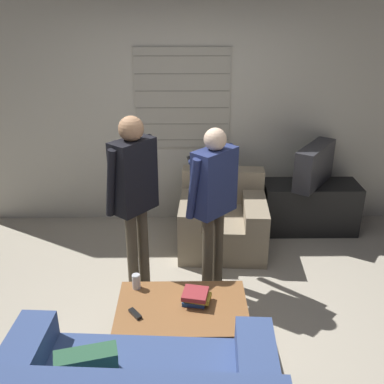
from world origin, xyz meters
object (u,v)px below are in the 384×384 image
(coffee_table, at_px, (182,311))
(book_stack, at_px, (196,297))
(spare_remote, at_px, (135,314))
(soda_can, at_px, (136,281))
(armchair_beige, at_px, (222,219))
(person_left_standing, at_px, (133,187))
(person_right_standing, at_px, (213,192))
(tv, at_px, (314,165))

(coffee_table, xyz_separation_m, book_stack, (0.10, 0.05, 0.09))
(book_stack, relative_size, spare_remote, 1.85)
(coffee_table, xyz_separation_m, soda_can, (-0.37, 0.24, 0.10))
(armchair_beige, height_order, spare_remote, armchair_beige)
(armchair_beige, height_order, soda_can, armchair_beige)
(person_left_standing, relative_size, spare_remote, 13.14)
(person_right_standing, xyz_separation_m, book_stack, (-0.17, -0.81, -0.51))
(book_stack, height_order, soda_can, soda_can)
(tv, bearing_deg, person_left_standing, -23.26)
(armchair_beige, distance_m, tv, 1.20)
(person_right_standing, relative_size, soda_can, 12.41)
(coffee_table, bearing_deg, armchair_beige, 75.21)
(spare_remote, bearing_deg, coffee_table, -22.06)
(coffee_table, distance_m, person_right_standing, 1.08)
(spare_remote, bearing_deg, person_left_standing, 57.74)
(tv, bearing_deg, armchair_beige, -37.88)
(armchair_beige, xyz_separation_m, spare_remote, (-0.78, -1.73, 0.13))
(armchair_beige, distance_m, person_right_standing, 1.05)
(coffee_table, bearing_deg, soda_can, 146.55)
(armchair_beige, bearing_deg, person_right_standing, 82.18)
(armchair_beige, xyz_separation_m, coffee_table, (-0.43, -1.64, 0.08))
(person_right_standing, distance_m, book_stack, 0.97)
(armchair_beige, relative_size, coffee_table, 0.98)
(armchair_beige, relative_size, soda_can, 7.70)
(person_right_standing, bearing_deg, soda_can, 178.29)
(coffee_table, xyz_separation_m, person_right_standing, (0.27, 0.86, 0.60))
(soda_can, height_order, spare_remote, soda_can)
(book_stack, bearing_deg, person_left_standing, 124.57)
(tv, bearing_deg, spare_remote, -6.38)
(person_left_standing, relative_size, soda_can, 13.35)
(person_left_standing, height_order, spare_remote, person_left_standing)
(person_right_standing, relative_size, spare_remote, 12.21)
(coffee_table, height_order, spare_remote, spare_remote)
(coffee_table, bearing_deg, person_left_standing, 117.52)
(armchair_beige, relative_size, person_right_standing, 0.62)
(soda_can, bearing_deg, book_stack, -22.66)
(tv, relative_size, soda_can, 5.66)
(coffee_table, height_order, person_right_standing, person_right_standing)
(book_stack, bearing_deg, armchair_beige, 78.26)
(coffee_table, relative_size, person_right_standing, 0.63)
(spare_remote, bearing_deg, book_stack, -19.77)
(coffee_table, relative_size, spare_remote, 7.72)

